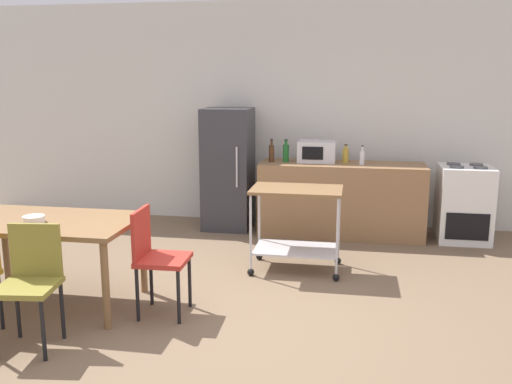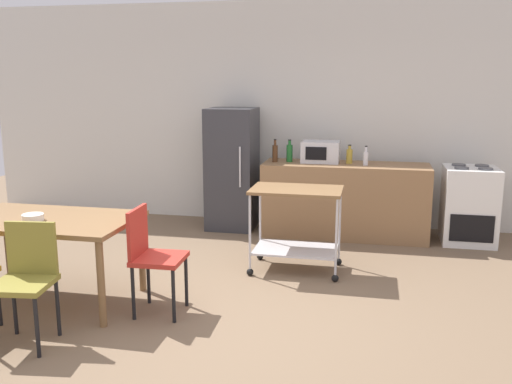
{
  "view_description": "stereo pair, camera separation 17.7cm",
  "coord_description": "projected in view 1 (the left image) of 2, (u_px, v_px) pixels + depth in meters",
  "views": [
    {
      "loc": [
        1.05,
        -4.19,
        1.93
      ],
      "look_at": [
        0.08,
        1.2,
        0.8
      ],
      "focal_mm": 39.09,
      "sensor_mm": 36.0,
      "label": 1
    },
    {
      "loc": [
        1.22,
        -4.16,
        1.93
      ],
      "look_at": [
        0.08,
        1.2,
        0.8
      ],
      "focal_mm": 39.09,
      "sensor_mm": 36.0,
      "label": 2
    }
  ],
  "objects": [
    {
      "name": "ground_plane",
      "position": [
        221.0,
        315.0,
        4.61
      ],
      "size": [
        12.0,
        12.0,
        0.0
      ],
      "primitive_type": "plane",
      "color": "brown"
    },
    {
      "name": "back_wall",
      "position": [
        276.0,
        114.0,
        7.41
      ],
      "size": [
        8.4,
        0.12,
        2.9
      ],
      "primitive_type": "cube",
      "color": "silver",
      "rests_on": "ground_plane"
    },
    {
      "name": "kitchen_counter",
      "position": [
        341.0,
        199.0,
        6.87
      ],
      "size": [
        2.0,
        0.64,
        0.9
      ],
      "primitive_type": "cube",
      "color": "olive",
      "rests_on": "ground_plane"
    },
    {
      "name": "dining_table",
      "position": [
        48.0,
        229.0,
        4.73
      ],
      "size": [
        1.5,
        0.9,
        0.75
      ],
      "color": "brown",
      "rests_on": "ground_plane"
    },
    {
      "name": "chair_red",
      "position": [
        155.0,
        254.0,
        4.55
      ],
      "size": [
        0.41,
        0.41,
        0.89
      ],
      "rotation": [
        0.0,
        0.0,
        1.6
      ],
      "color": "#B72D23",
      "rests_on": "ground_plane"
    },
    {
      "name": "chair_olive",
      "position": [
        31.0,
        278.0,
        4.01
      ],
      "size": [
        0.45,
        0.45,
        0.89
      ],
      "rotation": [
        0.0,
        0.0,
        0.13
      ],
      "color": "olive",
      "rests_on": "ground_plane"
    },
    {
      "name": "stove_oven",
      "position": [
        464.0,
        204.0,
        6.64
      ],
      "size": [
        0.6,
        0.61,
        0.92
      ],
      "color": "white",
      "rests_on": "ground_plane"
    },
    {
      "name": "refrigerator",
      "position": [
        228.0,
        169.0,
        7.15
      ],
      "size": [
        0.6,
        0.63,
        1.55
      ],
      "color": "#333338",
      "rests_on": "ground_plane"
    },
    {
      "name": "kitchen_cart",
      "position": [
        296.0,
        215.0,
        5.59
      ],
      "size": [
        0.91,
        0.57,
        0.85
      ],
      "color": "brown",
      "rests_on": "ground_plane"
    },
    {
      "name": "bottle_wine",
      "position": [
        271.0,
        153.0,
        6.89
      ],
      "size": [
        0.07,
        0.07,
        0.28
      ],
      "color": "#4C2D19",
      "rests_on": "kitchen_counter"
    },
    {
      "name": "bottle_vinegar",
      "position": [
        286.0,
        153.0,
        6.91
      ],
      "size": [
        0.08,
        0.08,
        0.28
      ],
      "color": "#1E6628",
      "rests_on": "kitchen_counter"
    },
    {
      "name": "microwave",
      "position": [
        317.0,
        151.0,
        6.89
      ],
      "size": [
        0.46,
        0.35,
        0.26
      ],
      "color": "silver",
      "rests_on": "kitchen_counter"
    },
    {
      "name": "bottle_sparkling_water",
      "position": [
        346.0,
        155.0,
        6.81
      ],
      "size": [
        0.08,
        0.08,
        0.23
      ],
      "color": "gold",
      "rests_on": "kitchen_counter"
    },
    {
      "name": "bottle_soda",
      "position": [
        362.0,
        157.0,
        6.66
      ],
      "size": [
        0.06,
        0.06,
        0.23
      ],
      "color": "silver",
      "rests_on": "kitchen_counter"
    },
    {
      "name": "fruit_bowl",
      "position": [
        34.0,
        219.0,
        4.62
      ],
      "size": [
        0.18,
        0.18,
        0.06
      ],
      "primitive_type": "cylinder",
      "color": "white",
      "rests_on": "dining_table"
    }
  ]
}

